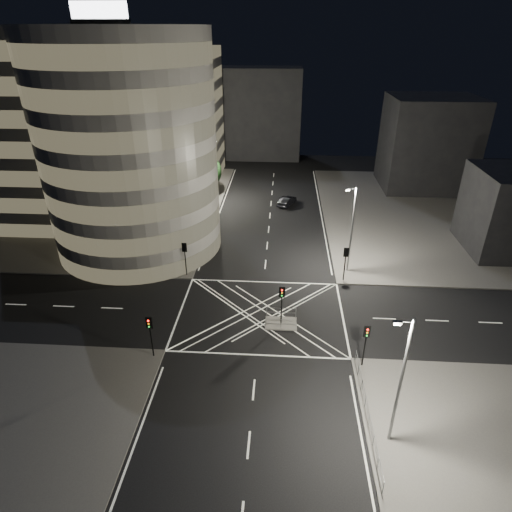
# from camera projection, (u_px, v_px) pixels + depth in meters

# --- Properties ---
(ground) EXTENTS (120.00, 120.00, 0.00)m
(ground) POSITION_uv_depth(u_px,v_px,m) (261.00, 314.00, 42.07)
(ground) COLOR black
(ground) RESTS_ON ground
(sidewalk_far_left) EXTENTS (42.00, 42.00, 0.15)m
(sidewalk_far_left) POSITION_uv_depth(u_px,v_px,m) (87.00, 206.00, 67.45)
(sidewalk_far_left) COLOR #575552
(sidewalk_far_left) RESTS_ON ground
(sidewalk_far_right) EXTENTS (42.00, 42.00, 0.15)m
(sidewalk_far_right) POSITION_uv_depth(u_px,v_px,m) (463.00, 215.00, 64.13)
(sidewalk_far_right) COLOR #575552
(sidewalk_far_right) RESTS_ON ground
(central_island) EXTENTS (3.00, 2.00, 0.15)m
(central_island) POSITION_uv_depth(u_px,v_px,m) (281.00, 323.00, 40.60)
(central_island) COLOR slate
(central_island) RESTS_ON ground
(office_tower_curved) EXTENTS (30.00, 29.00, 27.20)m
(office_tower_curved) POSITION_uv_depth(u_px,v_px,m) (105.00, 138.00, 53.77)
(office_tower_curved) COLOR gray
(office_tower_curved) RESTS_ON sidewalk_far_left
(office_block_rear) EXTENTS (24.00, 16.00, 22.00)m
(office_block_rear) POSITION_uv_depth(u_px,v_px,m) (149.00, 116.00, 75.01)
(office_block_rear) COLOR gray
(office_block_rear) RESTS_ON sidewalk_far_left
(building_right_far) EXTENTS (14.00, 12.00, 15.00)m
(building_right_far) POSITION_uv_depth(u_px,v_px,m) (428.00, 143.00, 72.17)
(building_right_far) COLOR black
(building_right_far) RESTS_ON sidewalk_far_right
(building_far_end) EXTENTS (18.00, 8.00, 18.00)m
(building_far_end) POSITION_uv_depth(u_px,v_px,m) (257.00, 114.00, 89.08)
(building_far_end) COLOR black
(building_far_end) RESTS_ON ground
(tree_a) EXTENTS (4.48, 4.48, 7.52)m
(tree_a) POSITION_uv_depth(u_px,v_px,m) (173.00, 227.00, 48.19)
(tree_a) COLOR black
(tree_a) RESTS_ON sidewalk_far_left
(tree_b) EXTENTS (4.85, 4.85, 7.23)m
(tree_b) POSITION_uv_depth(u_px,v_px,m) (184.00, 211.00, 53.70)
(tree_b) COLOR black
(tree_b) RESTS_ON sidewalk_far_left
(tree_c) EXTENTS (3.72, 3.72, 6.88)m
(tree_c) POSITION_uv_depth(u_px,v_px,m) (193.00, 192.00, 58.85)
(tree_c) COLOR black
(tree_c) RESTS_ON sidewalk_far_left
(tree_d) EXTENTS (4.35, 4.35, 7.00)m
(tree_d) POSITION_uv_depth(u_px,v_px,m) (201.00, 180.00, 64.23)
(tree_d) COLOR black
(tree_d) RESTS_ON sidewalk_far_left
(tree_e) EXTENTS (4.48, 4.48, 6.60)m
(tree_e) POSITION_uv_depth(u_px,v_px,m) (208.00, 171.00, 69.74)
(tree_e) COLOR black
(tree_e) RESTS_ON sidewalk_far_left
(traffic_signal_fl) EXTENTS (0.55, 0.22, 4.00)m
(traffic_signal_fl) POSITION_uv_depth(u_px,v_px,m) (185.00, 253.00, 47.18)
(traffic_signal_fl) COLOR black
(traffic_signal_fl) RESTS_ON sidewalk_far_left
(traffic_signal_nl) EXTENTS (0.55, 0.22, 4.00)m
(traffic_signal_nl) POSITION_uv_depth(u_px,v_px,m) (150.00, 330.00, 35.22)
(traffic_signal_nl) COLOR black
(traffic_signal_nl) RESTS_ON sidewalk_near_left
(traffic_signal_fr) EXTENTS (0.55, 0.22, 4.00)m
(traffic_signal_fr) POSITION_uv_depth(u_px,v_px,m) (346.00, 258.00, 46.18)
(traffic_signal_fr) COLOR black
(traffic_signal_fr) RESTS_ON sidewalk_far_right
(traffic_signal_nr) EXTENTS (0.55, 0.22, 4.00)m
(traffic_signal_nr) POSITION_uv_depth(u_px,v_px,m) (366.00, 338.00, 34.21)
(traffic_signal_nr) COLOR black
(traffic_signal_nr) RESTS_ON sidewalk_near_right
(traffic_signal_island) EXTENTS (0.55, 0.22, 4.00)m
(traffic_signal_island) POSITION_uv_depth(u_px,v_px,m) (282.00, 298.00, 39.26)
(traffic_signal_island) COLOR black
(traffic_signal_island) RESTS_ON central_island
(street_lamp_left_near) EXTENTS (1.25, 0.25, 10.00)m
(street_lamp_left_near) POSITION_uv_depth(u_px,v_px,m) (187.00, 213.00, 50.55)
(street_lamp_left_near) COLOR slate
(street_lamp_left_near) RESTS_ON sidewalk_far_left
(street_lamp_left_far) EXTENTS (1.25, 0.25, 10.00)m
(street_lamp_left_far) POSITION_uv_depth(u_px,v_px,m) (211.00, 169.00, 66.39)
(street_lamp_left_far) COLOR slate
(street_lamp_left_far) RESTS_ON sidewalk_far_left
(street_lamp_right_far) EXTENTS (1.25, 0.25, 10.00)m
(street_lamp_right_far) POSITION_uv_depth(u_px,v_px,m) (351.00, 228.00, 46.84)
(street_lamp_right_far) COLOR slate
(street_lamp_right_far) RESTS_ON sidewalk_far_right
(street_lamp_right_near) EXTENTS (1.25, 0.25, 10.00)m
(street_lamp_right_near) POSITION_uv_depth(u_px,v_px,m) (400.00, 380.00, 26.60)
(street_lamp_right_near) COLOR slate
(street_lamp_right_near) RESTS_ON sidewalk_near_right
(railing_near_right) EXTENTS (0.06, 11.70, 1.10)m
(railing_near_right) POSITION_uv_depth(u_px,v_px,m) (367.00, 410.00, 30.58)
(railing_near_right) COLOR slate
(railing_near_right) RESTS_ON sidewalk_near_right
(railing_island_south) EXTENTS (2.80, 0.06, 1.10)m
(railing_island_south) POSITION_uv_depth(u_px,v_px,m) (281.00, 324.00, 39.52)
(railing_island_south) COLOR slate
(railing_island_south) RESTS_ON central_island
(railing_island_north) EXTENTS (2.80, 0.06, 1.10)m
(railing_island_north) POSITION_uv_depth(u_px,v_px,m) (281.00, 312.00, 41.10)
(railing_island_north) COLOR slate
(railing_island_north) RESTS_ON central_island
(sedan) EXTENTS (3.19, 4.61, 1.44)m
(sedan) POSITION_uv_depth(u_px,v_px,m) (287.00, 201.00, 67.49)
(sedan) COLOR black
(sedan) RESTS_ON ground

